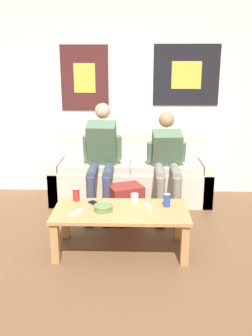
# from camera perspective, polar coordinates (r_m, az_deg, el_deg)

# --- Properties ---
(ground_plane) EXTENTS (18.00, 18.00, 0.00)m
(ground_plane) POSITION_cam_1_polar(r_m,az_deg,el_deg) (3.14, 0.44, -17.80)
(ground_plane) COLOR brown
(wall_back) EXTENTS (10.00, 0.07, 2.55)m
(wall_back) POSITION_cam_1_polar(r_m,az_deg,el_deg) (4.97, 1.07, 10.65)
(wall_back) COLOR silver
(wall_back) RESTS_ON ground_plane
(couch) EXTENTS (2.00, 0.68, 0.83)m
(couch) POSITION_cam_1_polar(r_m,az_deg,el_deg) (4.83, 0.70, -1.41)
(couch) COLOR beige
(couch) RESTS_ON ground_plane
(coffee_table) EXTENTS (1.26, 0.61, 0.41)m
(coffee_table) POSITION_cam_1_polar(r_m,az_deg,el_deg) (3.52, -0.80, -7.38)
(coffee_table) COLOR #B27F4C
(coffee_table) RESTS_ON ground_plane
(person_seated_adult) EXTENTS (0.47, 0.91, 1.26)m
(person_seated_adult) POSITION_cam_1_polar(r_m,az_deg,el_deg) (4.43, -3.76, 2.15)
(person_seated_adult) COLOR #384256
(person_seated_adult) RESTS_ON ground_plane
(person_seated_teen) EXTENTS (0.47, 0.90, 1.16)m
(person_seated_teen) POSITION_cam_1_polar(r_m,az_deg,el_deg) (4.41, 6.26, 1.36)
(person_seated_teen) COLOR gray
(person_seated_teen) RESTS_ON ground_plane
(backpack) EXTENTS (0.43, 0.40, 0.42)m
(backpack) POSITION_cam_1_polar(r_m,az_deg,el_deg) (4.17, 0.03, -5.64)
(backpack) COLOR maroon
(backpack) RESTS_ON ground_plane
(ceramic_bowl) EXTENTS (0.18, 0.18, 0.06)m
(ceramic_bowl) POSITION_cam_1_polar(r_m,az_deg,el_deg) (3.47, -3.48, -6.02)
(ceramic_bowl) COLOR #607F47
(ceramic_bowl) RESTS_ON coffee_table
(pillar_candle) EXTENTS (0.07, 0.07, 0.10)m
(pillar_candle) POSITION_cam_1_polar(r_m,az_deg,el_deg) (3.66, 1.32, -4.59)
(pillar_candle) COLOR silver
(pillar_candle) RESTS_ON coffee_table
(drink_can_blue) EXTENTS (0.07, 0.07, 0.12)m
(drink_can_blue) POSITION_cam_1_polar(r_m,az_deg,el_deg) (3.58, 6.26, -4.91)
(drink_can_blue) COLOR #28479E
(drink_can_blue) RESTS_ON coffee_table
(drink_can_red) EXTENTS (0.07, 0.07, 0.12)m
(drink_can_red) POSITION_cam_1_polar(r_m,az_deg,el_deg) (3.73, -7.60, -4.04)
(drink_can_red) COLOR maroon
(drink_can_red) RESTS_ON coffee_table
(game_controller_near_left) EXTENTS (0.09, 0.14, 0.03)m
(game_controller_near_left) POSITION_cam_1_polar(r_m,az_deg,el_deg) (3.44, -7.63, -6.72)
(game_controller_near_left) COLOR white
(game_controller_near_left) RESTS_ON coffee_table
(game_controller_near_right) EXTENTS (0.08, 0.15, 0.03)m
(game_controller_near_right) POSITION_cam_1_polar(r_m,az_deg,el_deg) (3.54, 3.29, -5.89)
(game_controller_near_right) COLOR white
(game_controller_near_right) RESTS_ON coffee_table
(cell_phone) EXTENTS (0.14, 0.15, 0.01)m
(cell_phone) POSITION_cam_1_polar(r_m,az_deg,el_deg) (3.65, -4.85, -5.35)
(cell_phone) COLOR black
(cell_phone) RESTS_ON coffee_table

